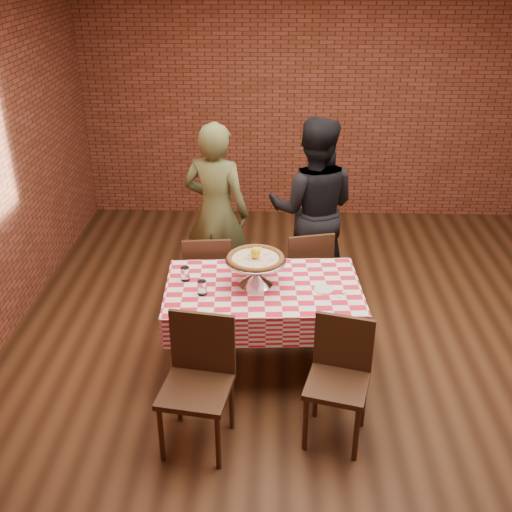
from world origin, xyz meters
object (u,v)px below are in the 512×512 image
pizza (256,259)px  condiment_caddy (265,259)px  diner_olive (216,212)px  water_glass_right (185,274)px  chair_near_right (337,386)px  water_glass_left (202,288)px  pizza_stand (256,272)px  chair_far_left (208,277)px  chair_near_left (196,389)px  table (263,329)px  diner_black (313,210)px  chair_far_right (304,272)px

pizza → condiment_caddy: bearing=77.0°
diner_olive → water_glass_right: bearing=98.7°
chair_near_right → water_glass_left: bearing=161.6°
chair_near_right → diner_olive: diner_olive is taller
pizza_stand → diner_olive: (-0.40, 1.17, -0.02)m
water_glass_left → chair_far_left: (-0.05, 0.83, -0.37)m
chair_near_left → chair_far_left: 1.54m
pizza_stand → water_glass_left: pizza_stand is taller
chair_near_left → diner_olive: bearing=100.3°
table → water_glass_left: size_ratio=13.36×
chair_near_left → chair_near_right: size_ratio=1.05×
water_glass_right → diner_olive: bearing=83.2°
condiment_caddy → diner_olive: size_ratio=0.08×
pizza → condiment_caddy: 0.32m
table → diner_black: 1.40m
diner_black → chair_near_left: bearing=73.9°
water_glass_left → chair_far_right: bearing=50.4°
chair_near_left → chair_far_right: 1.83m
condiment_caddy → pizza: bearing=-89.0°
water_glass_left → table: bearing=16.7°
pizza_stand → diner_black: size_ratio=0.27×
water_glass_right → chair_near_left: (0.18, -0.91, -0.35)m
water_glass_left → diner_black: (0.87, 1.38, 0.05)m
chair_near_left → chair_near_right: bearing=14.6°
chair_near_left → chair_far_right: (0.76, 1.66, -0.02)m
water_glass_left → diner_olive: 1.33m
pizza → diner_olive: bearing=109.0°
chair_near_right → diner_black: diner_black is taller
pizza_stand → water_glass_left: size_ratio=4.27×
pizza_stand → pizza: (0.00, 0.00, 0.11)m
pizza_stand → chair_near_right: bearing=-54.2°
table → water_glass_right: 0.74m
water_glass_left → condiment_caddy: size_ratio=0.76×
chair_far_left → chair_far_right: 0.85m
condiment_caddy → chair_near_right: (0.50, -1.06, -0.39)m
pizza_stand → chair_near_right: size_ratio=0.53×
pizza → diner_black: bearing=68.2°
table → diner_black: diner_black is taller
pizza_stand → water_glass_right: bearing=175.8°
diner_olive → pizza: bearing=124.5°
diner_olive → chair_far_right: bearing=170.4°
pizza → water_glass_left: size_ratio=3.97×
water_glass_left → condiment_caddy: 0.63m
chair_near_left → table: bearing=72.7°
table → chair_near_right: chair_near_right is taller
condiment_caddy → chair_far_right: size_ratio=0.16×
table → diner_black: bearing=71.1°
chair_far_right → diner_olive: diner_olive is taller
pizza_stand → condiment_caddy: (0.06, 0.28, -0.03)m
pizza_stand → chair_near_left: pizza_stand is taller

